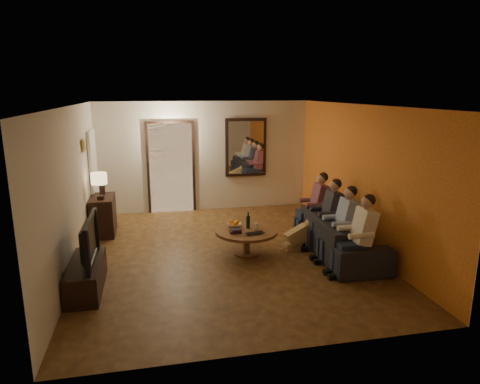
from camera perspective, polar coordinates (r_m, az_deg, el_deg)
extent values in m
cube|color=#422511|center=(7.71, -1.74, -8.23)|extent=(5.00, 6.00, 0.01)
cube|color=white|center=(7.17, -1.89, 11.46)|extent=(5.00, 6.00, 0.01)
cube|color=beige|center=(10.25, -4.75, 4.72)|extent=(5.00, 0.02, 2.60)
cube|color=beige|center=(4.52, 4.88, -6.63)|extent=(5.00, 0.02, 2.60)
cube|color=beige|center=(7.34, -21.42, 0.33)|extent=(0.02, 6.00, 2.60)
cube|color=beige|center=(8.14, 15.80, 1.97)|extent=(0.02, 6.00, 2.60)
cube|color=#DE5B25|center=(8.13, 15.74, 1.97)|extent=(0.01, 6.00, 2.60)
cube|color=#FFE0A5|center=(10.21, -9.17, 3.13)|extent=(1.00, 0.06, 2.10)
cube|color=black|center=(10.20, -9.17, 3.12)|extent=(1.12, 0.04, 2.22)
cube|color=silver|center=(10.25, -7.75, 2.37)|extent=(0.45, 0.03, 1.70)
cube|color=black|center=(10.35, 0.78, 5.97)|extent=(1.00, 0.05, 1.40)
cube|color=white|center=(10.33, 0.82, 5.94)|extent=(0.86, 0.02, 1.26)
cube|color=white|center=(9.61, -18.89, 1.76)|extent=(0.06, 0.85, 2.04)
cube|color=#B28C33|center=(8.51, -20.15, 5.89)|extent=(0.03, 0.28, 0.24)
cube|color=brown|center=(8.51, -20.05, 5.90)|extent=(0.01, 0.22, 0.18)
cube|color=black|center=(9.07, -17.77, -2.98)|extent=(0.45, 0.86, 0.77)
cube|color=black|center=(6.71, -19.81, -10.50)|extent=(0.45, 1.28, 0.43)
imported|color=black|center=(6.52, -20.19, -6.13)|extent=(1.14, 0.15, 0.66)
imported|color=black|center=(7.82, 13.17, -5.61)|extent=(2.39, 1.03, 0.69)
cylinder|color=brown|center=(7.62, 0.89, -6.70)|extent=(1.26, 1.26, 0.45)
imported|color=white|center=(7.70, -0.78, -4.45)|extent=(0.26, 0.26, 0.06)
cylinder|color=silver|center=(7.61, 2.14, -4.53)|extent=(0.06, 0.06, 0.10)
imported|color=black|center=(7.30, 2.15, -5.63)|extent=(0.37, 0.28, 0.03)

